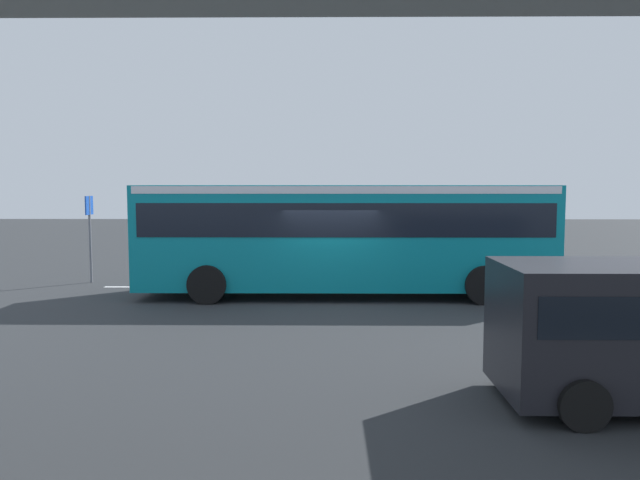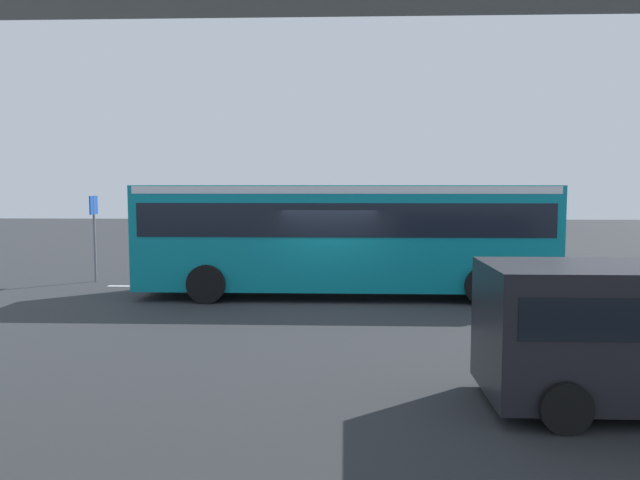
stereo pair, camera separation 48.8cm
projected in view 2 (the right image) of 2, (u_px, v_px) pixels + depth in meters
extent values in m
plane|color=#2D3033|center=(329.00, 301.00, 17.07)|extent=(80.00, 80.00, 0.00)
cube|color=#0C8493|center=(344.00, 236.00, 17.75)|extent=(11.50, 2.55, 2.86)
cube|color=black|center=(344.00, 218.00, 17.71)|extent=(11.04, 2.59, 0.90)
cube|color=white|center=(344.00, 189.00, 17.64)|extent=(11.27, 2.58, 0.20)
cube|color=black|center=(143.00, 223.00, 17.95)|extent=(0.04, 2.24, 1.20)
cylinder|color=black|center=(206.00, 284.00, 16.73)|extent=(1.04, 0.30, 1.04)
cylinder|color=black|center=(224.00, 271.00, 19.27)|extent=(1.04, 0.30, 1.04)
cylinder|color=black|center=(484.00, 286.00, 16.45)|extent=(1.04, 0.30, 1.04)
cylinder|color=black|center=(465.00, 272.00, 18.99)|extent=(1.04, 0.30, 1.04)
cylinder|color=black|center=(565.00, 407.00, 8.00)|extent=(0.68, 0.22, 0.68)
cylinder|color=black|center=(522.00, 364.00, 9.95)|extent=(0.68, 0.22, 0.68)
cylinder|color=slate|center=(95.00, 239.00, 20.41)|extent=(0.08, 0.08, 2.80)
cube|color=blue|center=(94.00, 205.00, 20.31)|extent=(0.04, 0.60, 0.60)
cube|color=silver|center=(528.00, 289.00, 19.12)|extent=(2.00, 0.20, 0.01)
cube|color=silver|center=(396.00, 288.00, 19.27)|extent=(2.00, 0.20, 0.01)
cube|color=silver|center=(267.00, 287.00, 19.43)|extent=(2.00, 0.20, 0.01)
cube|color=silver|center=(139.00, 286.00, 19.58)|extent=(2.00, 0.20, 0.01)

